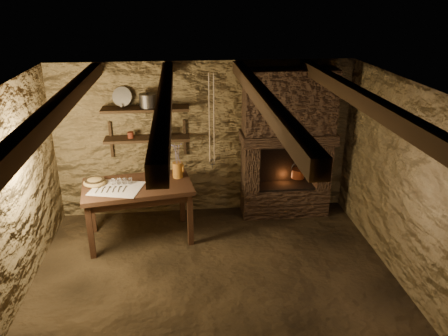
{
  "coord_description": "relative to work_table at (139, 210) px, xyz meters",
  "views": [
    {
      "loc": [
        -0.35,
        -4.38,
        3.34
      ],
      "look_at": [
        0.19,
        0.9,
        1.17
      ],
      "focal_mm": 35.0,
      "sensor_mm": 36.0,
      "label": 1
    }
  ],
  "objects": [
    {
      "name": "red_pot",
      "position": [
        2.42,
        0.52,
        0.25
      ],
      "size": [
        0.22,
        0.21,
        0.54
      ],
      "rotation": [
        0.0,
        0.0,
        -0.05
      ],
      "color": "maroon",
      "rests_on": "hearth"
    },
    {
      "name": "hearth",
      "position": [
        2.23,
        0.57,
        0.77
      ],
      "size": [
        1.43,
        0.51,
        2.3
      ],
      "color": "#312118",
      "rests_on": "floor"
    },
    {
      "name": "floor",
      "position": [
        0.98,
        -1.2,
        -0.46
      ],
      "size": [
        4.5,
        4.5,
        0.0
      ],
      "primitive_type": "plane",
      "color": "black",
      "rests_on": "ground"
    },
    {
      "name": "linen_cloth",
      "position": [
        -0.27,
        -0.1,
        0.39
      ],
      "size": [
        0.76,
        0.67,
        0.01
      ],
      "primitive_type": "cube",
      "rotation": [
        0.0,
        0.0,
        -0.25
      ],
      "color": "silver",
      "rests_on": "work_table"
    },
    {
      "name": "wooden_bowl",
      "position": [
        -0.58,
        0.06,
        0.43
      ],
      "size": [
        0.37,
        0.37,
        0.11
      ],
      "primitive_type": "ellipsoid",
      "rotation": [
        0.0,
        0.0,
        0.2
      ],
      "color": "#AA8949",
      "rests_on": "work_table"
    },
    {
      "name": "shelf_upper",
      "position": [
        0.13,
        0.64,
        1.29
      ],
      "size": [
        1.25,
        0.3,
        0.04
      ],
      "primitive_type": "cube",
      "color": "black",
      "rests_on": "back_wall"
    },
    {
      "name": "rusty_tin",
      "position": [
        -0.11,
        0.64,
        0.91
      ],
      "size": [
        0.11,
        0.11,
        0.09
      ],
      "primitive_type": "cylinder",
      "rotation": [
        0.0,
        0.0,
        -0.27
      ],
      "color": "#612113",
      "rests_on": "shelf_lower"
    },
    {
      "name": "beam_mid_left",
      "position": [
        0.48,
        -1.2,
        1.85
      ],
      "size": [
        0.14,
        3.95,
        0.16
      ],
      "primitive_type": "cube",
      "color": "black",
      "rests_on": "ceiling"
    },
    {
      "name": "stoneware_jug",
      "position": [
        0.57,
        0.2,
        0.61
      ],
      "size": [
        0.19,
        0.19,
        0.52
      ],
      "rotation": [
        0.0,
        0.0,
        0.39
      ],
      "color": "#B16C22",
      "rests_on": "work_table"
    },
    {
      "name": "right_wall",
      "position": [
        3.23,
        -1.2,
        0.74
      ],
      "size": [
        0.04,
        4.0,
        2.4
      ],
      "primitive_type": "cube",
      "color": "brown",
      "rests_on": "floor"
    },
    {
      "name": "beam_far_right",
      "position": [
        2.48,
        -1.2,
        1.85
      ],
      "size": [
        0.14,
        3.95,
        0.16
      ],
      "primitive_type": "cube",
      "color": "black",
      "rests_on": "ceiling"
    },
    {
      "name": "pewter_cutlery_row",
      "position": [
        -0.27,
        -0.13,
        0.4
      ],
      "size": [
        0.58,
        0.34,
        0.01
      ],
      "primitive_type": null,
      "rotation": [
        0.0,
        0.0,
        -0.25
      ],
      "color": "gray",
      "rests_on": "linen_cloth"
    },
    {
      "name": "work_table",
      "position": [
        0.0,
        0.0,
        0.0
      ],
      "size": [
        1.59,
        1.06,
        0.85
      ],
      "rotation": [
        0.0,
        0.0,
        0.15
      ],
      "color": "black",
      "rests_on": "floor"
    },
    {
      "name": "beam_far_left",
      "position": [
        -0.52,
        -1.2,
        1.85
      ],
      "size": [
        0.14,
        3.95,
        0.16
      ],
      "primitive_type": "cube",
      "color": "black",
      "rests_on": "ceiling"
    },
    {
      "name": "tin_pan",
      "position": [
        -0.19,
        0.74,
        1.46
      ],
      "size": [
        0.31,
        0.19,
        0.29
      ],
      "primitive_type": "cylinder",
      "rotation": [
        1.26,
        0.0,
        -0.23
      ],
      "color": "#9C9C97",
      "rests_on": "shelf_upper"
    },
    {
      "name": "shelf_lower",
      "position": [
        0.13,
        0.64,
        0.84
      ],
      "size": [
        1.25,
        0.3,
        0.04
      ],
      "primitive_type": "cube",
      "color": "black",
      "rests_on": "back_wall"
    },
    {
      "name": "beam_mid_right",
      "position": [
        1.48,
        -1.2,
        1.85
      ],
      "size": [
        0.14,
        3.95,
        0.16
      ],
      "primitive_type": "cube",
      "color": "black",
      "rests_on": "ceiling"
    },
    {
      "name": "small_kettle",
      "position": [
        0.41,
        0.64,
        0.92
      ],
      "size": [
        0.18,
        0.14,
        0.17
      ],
      "primitive_type": null,
      "rotation": [
        0.0,
        0.0,
        0.13
      ],
      "color": "#9C9C97",
      "rests_on": "shelf_lower"
    },
    {
      "name": "front_wall",
      "position": [
        0.98,
        -3.2,
        0.74
      ],
      "size": [
        4.5,
        0.04,
        2.4
      ],
      "primitive_type": "cube",
      "color": "brown",
      "rests_on": "floor"
    },
    {
      "name": "drinking_glasses",
      "position": [
        -0.24,
        0.02,
        0.44
      ],
      "size": [
        0.21,
        0.06,
        0.08
      ],
      "primitive_type": null,
      "color": "silver",
      "rests_on": "linen_cloth"
    },
    {
      "name": "iron_stockpot",
      "position": [
        0.17,
        0.64,
        1.4
      ],
      "size": [
        0.3,
        0.3,
        0.18
      ],
      "primitive_type": "cylinder",
      "rotation": [
        0.0,
        0.0,
        -0.29
      ],
      "color": "#322F2C",
      "rests_on": "shelf_upper"
    },
    {
      "name": "ceiling",
      "position": [
        0.98,
        -1.2,
        1.94
      ],
      "size": [
        4.5,
        4.0,
        0.04
      ],
      "primitive_type": "cube",
      "color": "black",
      "rests_on": "back_wall"
    },
    {
      "name": "hanging_ropes",
      "position": [
        1.03,
        -0.15,
        1.34
      ],
      "size": [
        0.08,
        0.08,
        1.2
      ],
      "primitive_type": null,
      "color": "#C7AD8C",
      "rests_on": "ceiling"
    },
    {
      "name": "back_wall",
      "position": [
        0.98,
        0.8,
        0.74
      ],
      "size": [
        4.5,
        0.04,
        2.4
      ],
      "primitive_type": "cube",
      "color": "brown",
      "rests_on": "floor"
    },
    {
      "name": "left_wall",
      "position": [
        -1.27,
        -1.2,
        0.74
      ],
      "size": [
        0.04,
        4.0,
        2.4
      ],
      "primitive_type": "cube",
      "color": "brown",
      "rests_on": "floor"
    }
  ]
}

